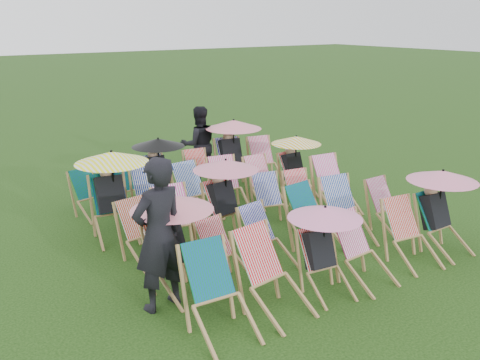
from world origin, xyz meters
TOP-DOWN VIEW (x-y plane):
  - ground at (0.00, 0.00)m, footprint 100.00×100.00m
  - deckchair_0 at (-2.01, -2.20)m, footprint 0.71×0.96m
  - deckchair_1 at (-1.22, -2.17)m, footprint 0.80×1.02m
  - deckchair_2 at (-0.36, -2.13)m, footprint 0.97×1.03m
  - deckchair_3 at (0.28, -2.23)m, footprint 0.68×0.90m
  - deckchair_4 at (1.31, -2.20)m, footprint 0.70×0.91m
  - deckchair_5 at (2.04, -2.16)m, footprint 1.06×1.11m
  - deckchair_6 at (-1.96, -1.04)m, footprint 1.08×1.17m
  - deckchair_7 at (-1.28, -1.18)m, footprint 0.68×0.85m
  - deckchair_8 at (-0.51, -1.12)m, footprint 0.71×0.89m
  - deckchair_9 at (0.44, -1.10)m, footprint 0.77×0.99m
  - deckchair_10 at (1.14, -1.06)m, footprint 0.77×0.99m
  - deckchair_11 at (2.04, -1.17)m, footprint 0.58×0.80m
  - deckchair_12 at (-1.90, 0.09)m, footprint 0.70×0.88m
  - deckchair_13 at (-1.31, 0.05)m, footprint 0.69×0.93m
  - deckchair_14 at (-0.37, 0.17)m, footprint 1.08×1.14m
  - deckchair_15 at (0.51, 0.11)m, footprint 0.73×0.90m
  - deckchair_16 at (1.16, 0.01)m, footprint 0.66×0.85m
  - deckchair_17 at (1.96, 0.07)m, footprint 0.75×0.98m
  - deckchair_18 at (-1.93, 1.20)m, footprint 1.20×1.27m
  - deckchair_19 at (-1.21, 1.20)m, footprint 0.74×0.96m
  - deckchair_20 at (-0.36, 1.21)m, footprint 0.72×0.94m
  - deckchair_21 at (0.34, 1.23)m, footprint 0.77×0.97m
  - deckchair_22 at (1.11, 1.14)m, footprint 0.62×0.85m
  - deckchair_23 at (1.98, 1.22)m, footprint 1.01×1.05m
  - deckchair_24 at (-1.92, 2.33)m, footprint 0.69×0.85m
  - deckchair_25 at (-1.17, 2.36)m, footprint 0.60×0.79m
  - deckchair_26 at (-0.48, 2.46)m, footprint 1.04×1.10m
  - deckchair_27 at (0.42, 2.41)m, footprint 0.65×0.85m
  - deckchair_28 at (1.26, 2.46)m, footprint 1.19×1.26m
  - deckchair_29 at (2.03, 2.35)m, footprint 0.78×0.97m
  - person_left at (-2.30, -1.29)m, footprint 0.78×0.58m
  - person_rear at (0.79, 3.12)m, footprint 0.96×0.83m

SIDE VIEW (x-z plane):
  - ground at x=0.00m, z-range 0.00..0.00m
  - deckchair_25 at x=-1.17m, z-range 0.00..0.82m
  - deckchair_24 at x=-1.92m, z-range 0.00..0.83m
  - deckchair_7 at x=-1.28m, z-range 0.00..0.84m
  - deckchair_11 at x=2.04m, z-range 0.00..0.85m
  - deckchair_16 at x=1.16m, z-range 0.00..0.86m
  - deckchair_27 at x=0.42m, z-range 0.00..0.86m
  - deckchair_15 at x=0.51m, z-range 0.00..0.87m
  - deckchair_8 at x=-0.51m, z-range 0.00..0.87m
  - deckchair_12 at x=-1.90m, z-range 0.00..0.88m
  - deckchair_22 at x=1.11m, z-range 0.00..0.89m
  - deckchair_4 at x=1.31m, z-range 0.00..0.92m
  - deckchair_3 at x=0.28m, z-range 0.00..0.93m
  - deckchair_29 at x=2.03m, z-range 0.00..0.94m
  - deckchair_21 at x=0.34m, z-range 0.00..0.96m
  - deckchair_20 at x=-0.36m, z-range 0.00..0.96m
  - deckchair_19 at x=-1.21m, z-range 0.00..0.97m
  - deckchair_13 at x=-1.31m, z-range 0.00..0.98m
  - deckchair_10 at x=1.14m, z-range 0.00..0.99m
  - deckchair_17 at x=1.96m, z-range 0.00..1.00m
  - deckchair_9 at x=0.44m, z-range 0.00..1.00m
  - deckchair_0 at x=-2.01m, z-range 0.00..1.00m
  - deckchair_1 at x=-1.22m, z-range 0.00..1.02m
  - deckchair_2 at x=-0.36m, z-range 0.03..1.19m
  - deckchair_23 at x=1.98m, z-range 0.03..1.23m
  - deckchair_26 at x=-0.48m, z-range 0.03..1.26m
  - deckchair_5 at x=2.04m, z-range 0.03..1.30m
  - deckchair_14 at x=-0.37m, z-range 0.04..1.31m
  - deckchair_6 at x=-1.96m, z-range 0.04..1.32m
  - deckchair_28 at x=1.26m, z-range 0.04..1.45m
  - deckchair_18 at x=-1.93m, z-range 0.04..1.46m
  - person_rear at x=0.79m, z-range 0.00..1.68m
  - person_left at x=-2.30m, z-range 0.00..1.95m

